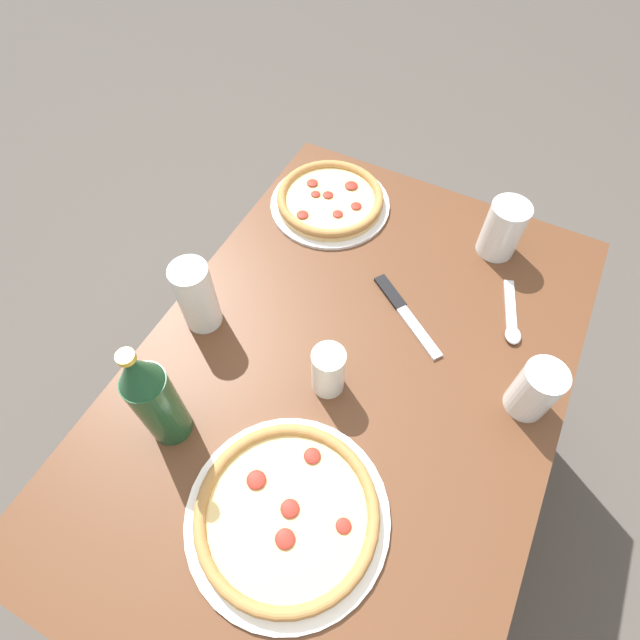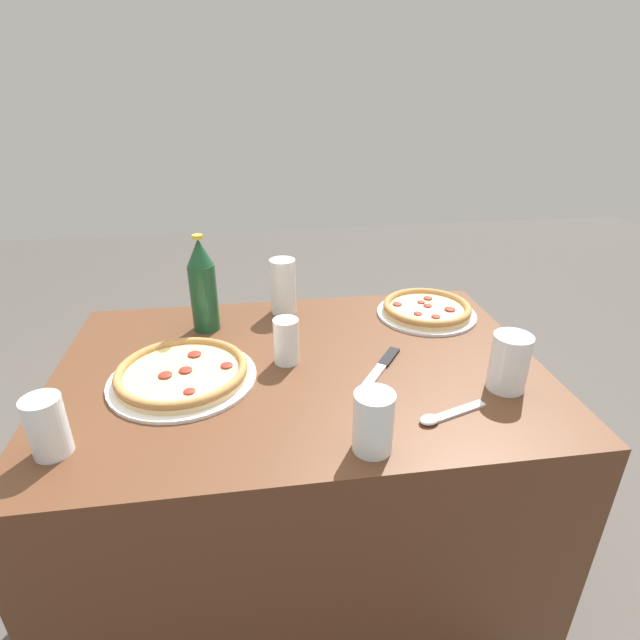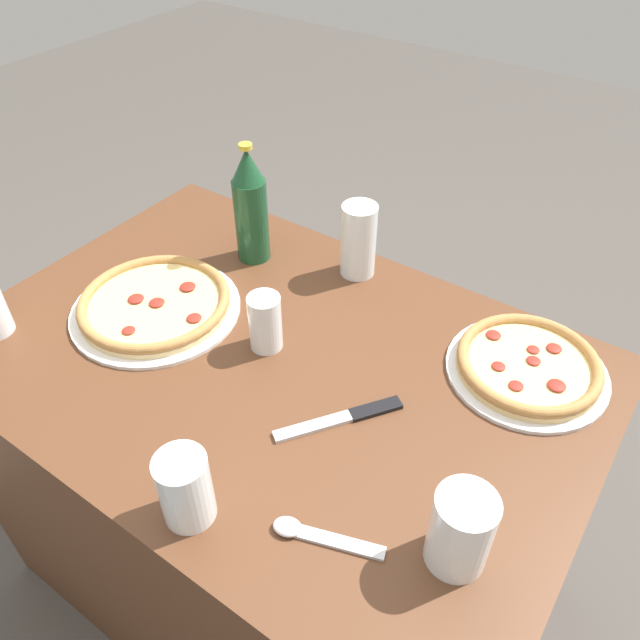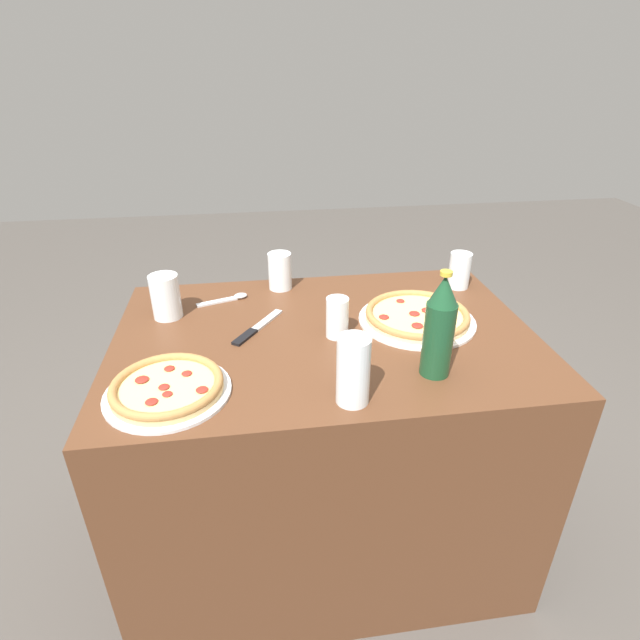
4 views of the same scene
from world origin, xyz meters
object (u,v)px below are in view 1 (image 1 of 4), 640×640
object	(u,v)px
pizza_margherita	(330,200)
spoon	(512,322)
glass_orange_juice	(534,392)
pizza_salami	(287,514)
beer_bottle	(153,398)
knife	(404,311)
glass_iced_tea	(197,299)
glass_lemonade	(502,231)
glass_mango_juice	(328,372)

from	to	relation	value
pizza_margherita	spoon	distance (m)	0.49
glass_orange_juice	pizza_salami	bearing A→B (deg)	141.95
pizza_salami	pizza_margherita	distance (m)	0.71
glass_orange_juice	beer_bottle	xyz separation A→B (m)	(-0.33, 0.55, 0.07)
pizza_salami	pizza_margherita	world-z (taller)	same
knife	spoon	bearing A→B (deg)	-69.90
glass_iced_tea	beer_bottle	distance (m)	0.24
glass_lemonade	glass_mango_juice	bearing A→B (deg)	158.75
glass_orange_juice	knife	bearing A→B (deg)	72.22
glass_mango_juice	pizza_margherita	bearing A→B (deg)	26.06
spoon	pizza_margherita	bearing A→B (deg)	74.57
glass_mango_juice	beer_bottle	bearing A→B (deg)	133.81
pizza_salami	glass_iced_tea	distance (m)	0.43
pizza_margherita	spoon	xyz separation A→B (m)	(-0.13, -0.48, -0.01)
pizza_margherita	glass_mango_juice	bearing A→B (deg)	-153.94
knife	glass_iced_tea	bearing A→B (deg)	119.50
glass_mango_juice	glass_iced_tea	size ratio (longest dim) A/B	0.70
knife	glass_lemonade	bearing A→B (deg)	-24.96
glass_orange_juice	spoon	world-z (taller)	glass_orange_juice
glass_orange_juice	glass_iced_tea	size ratio (longest dim) A/B	0.75
pizza_salami	glass_mango_juice	distance (m)	0.25
glass_mango_juice	pizza_salami	bearing A→B (deg)	-168.71
pizza_margherita	beer_bottle	distance (m)	0.63
glass_mango_juice	spoon	size ratio (longest dim) A/B	0.70
pizza_salami	beer_bottle	world-z (taller)	beer_bottle
glass_lemonade	spoon	distance (m)	0.20
glass_mango_juice	glass_iced_tea	xyz separation A→B (m)	(0.02, 0.29, 0.02)
spoon	knife	bearing A→B (deg)	110.10
glass_lemonade	beer_bottle	size ratio (longest dim) A/B	0.49
knife	spoon	size ratio (longest dim) A/B	1.22
glass_iced_tea	pizza_salami	bearing A→B (deg)	-127.26
pizza_margherita	glass_orange_juice	distance (m)	0.62
pizza_salami	glass_lemonade	size ratio (longest dim) A/B	2.58
glass_mango_juice	glass_iced_tea	distance (m)	0.29
glass_lemonade	knife	world-z (taller)	glass_lemonade
glass_lemonade	knife	xyz separation A→B (m)	(-0.25, 0.12, -0.06)
glass_lemonade	beer_bottle	world-z (taller)	beer_bottle
glass_lemonade	beer_bottle	bearing A→B (deg)	149.68
pizza_salami	glass_lemonade	xyz separation A→B (m)	(0.71, -0.13, 0.04)
glass_lemonade	glass_iced_tea	bearing A→B (deg)	133.81
pizza_margherita	spoon	size ratio (longest dim) A/B	1.77
glass_lemonade	spoon	world-z (taller)	glass_lemonade
pizza_salami	beer_bottle	distance (m)	0.28
pizza_salami	glass_iced_tea	bearing A→B (deg)	52.74
glass_mango_juice	knife	bearing A→B (deg)	-16.69
glass_orange_juice	spoon	xyz separation A→B (m)	(0.16, 0.07, -0.05)
glass_orange_juice	glass_iced_tea	distance (m)	0.64
glass_lemonade	glass_iced_tea	size ratio (longest dim) A/B	0.81
glass_lemonade	glass_orange_juice	world-z (taller)	glass_lemonade
glass_mango_juice	glass_orange_juice	xyz separation A→B (m)	(0.13, -0.34, 0.00)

